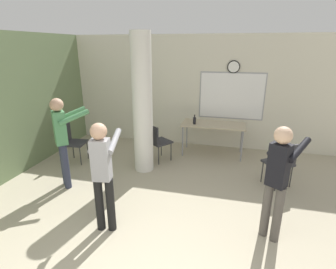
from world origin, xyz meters
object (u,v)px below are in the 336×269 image
at_px(person_playing_front, 103,169).
at_px(chair_by_left_wall, 72,140).
at_px(chair_table_left, 157,140).
at_px(person_watching_back, 63,136).
at_px(person_playing_side, 278,175).
at_px(chair_mid_room, 281,162).
at_px(bottle_on_table, 194,121).
at_px(folding_table, 213,126).

bearing_deg(person_playing_front, chair_by_left_wall, 132.52).
xyz_separation_m(chair_table_left, person_watching_back, (-1.34, -1.48, 0.48)).
height_order(chair_by_left_wall, person_playing_front, person_playing_front).
bearing_deg(person_watching_back, person_playing_side, -9.25).
bearing_deg(person_playing_front, person_playing_side, 9.35).
relative_size(chair_mid_room, person_watching_back, 0.52).
bearing_deg(person_watching_back, bottle_on_table, 44.70).
height_order(person_playing_side, person_watching_back, person_watching_back).
bearing_deg(folding_table, person_playing_side, -69.54).
bearing_deg(bottle_on_table, chair_by_left_wall, -157.78).
bearing_deg(folding_table, chair_table_left, -148.81).
bearing_deg(bottle_on_table, chair_mid_room, -32.64).
bearing_deg(chair_by_left_wall, person_playing_front, -47.48).
height_order(folding_table, chair_mid_room, chair_mid_room).
relative_size(chair_table_left, person_watching_back, 0.52).
xyz_separation_m(chair_mid_room, person_playing_side, (-0.32, -1.49, 0.44)).
relative_size(chair_by_left_wall, person_watching_back, 0.52).
relative_size(person_playing_front, person_watching_back, 0.95).
xyz_separation_m(chair_mid_room, person_watching_back, (-3.87, -0.91, 0.48)).
height_order(bottle_on_table, chair_table_left, bottle_on_table).
bearing_deg(chair_table_left, chair_by_left_wall, -165.46).
relative_size(chair_table_left, person_playing_side, 0.54).
relative_size(chair_mid_room, person_playing_front, 0.54).
bearing_deg(chair_by_left_wall, bottle_on_table, 22.22).
height_order(chair_mid_room, person_playing_front, person_playing_front).
xyz_separation_m(person_playing_side, person_watching_back, (-3.55, 0.58, 0.04)).
relative_size(bottle_on_table, person_watching_back, 0.13).
height_order(bottle_on_table, person_watching_back, person_watching_back).
bearing_deg(folding_table, bottle_on_table, -162.85).
height_order(folding_table, chair_by_left_wall, chair_by_left_wall).
bearing_deg(person_playing_front, person_watching_back, 143.14).
distance_m(chair_mid_room, person_watching_back, 4.01).
xyz_separation_m(folding_table, person_playing_side, (1.03, -2.77, 0.23)).
height_order(folding_table, person_watching_back, person_watching_back).
height_order(bottle_on_table, chair_mid_room, bottle_on_table).
height_order(chair_by_left_wall, person_playing_side, person_playing_side).
relative_size(bottle_on_table, chair_table_left, 0.26).
xyz_separation_m(chair_by_left_wall, person_watching_back, (0.52, -1.00, 0.48)).
distance_m(bottle_on_table, person_playing_front, 3.12).
xyz_separation_m(person_playing_front, person_watching_back, (-1.27, 0.95, 0.04)).
relative_size(person_playing_front, person_playing_side, 1.00).
bearing_deg(person_playing_front, bottle_on_table, 74.97).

